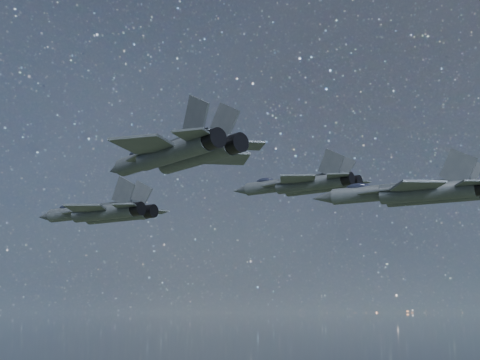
% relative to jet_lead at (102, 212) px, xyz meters
% --- Properties ---
extents(jet_lead, '(19.66, 13.80, 4.96)m').
position_rel_jet_lead_xyz_m(jet_lead, '(0.00, 0.00, 0.00)').
color(jet_lead, '#32393E').
extents(jet_left, '(19.04, 13.23, 4.79)m').
position_rel_jet_lead_xyz_m(jet_left, '(21.46, 12.48, 3.71)').
color(jet_left, '#32393E').
extents(jet_right, '(19.75, 13.04, 5.05)m').
position_rel_jet_lead_xyz_m(jet_right, '(21.16, -16.21, 1.54)').
color(jet_right, '#32393E').
extents(jet_slot, '(19.71, 14.00, 5.02)m').
position_rel_jet_lead_xyz_m(jet_slot, '(36.69, 5.16, 0.24)').
color(jet_slot, '#32393E').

